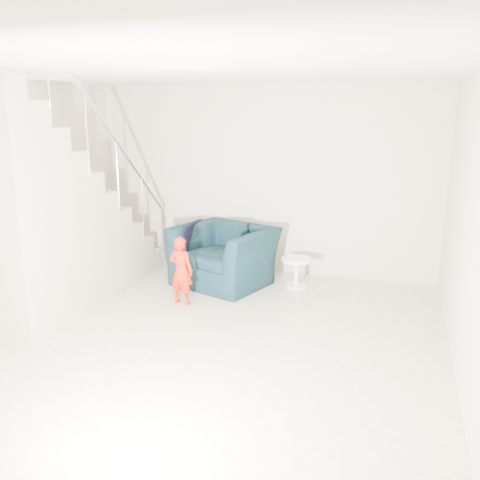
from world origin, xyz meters
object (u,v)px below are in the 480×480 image
at_px(side_table, 296,268).
at_px(staircase, 50,231).
at_px(toddler, 181,271).
at_px(armchair, 224,256).

bearing_deg(side_table, staircase, -148.81).
bearing_deg(toddler, staircase, 28.10).
bearing_deg(side_table, armchair, -171.26).
relative_size(toddler, side_table, 2.10).
bearing_deg(armchair, toddler, -86.75).
xyz_separation_m(toddler, side_table, (1.23, 1.04, -0.15)).
relative_size(side_table, staircase, 0.11).
distance_m(toddler, staircase, 1.61).
bearing_deg(side_table, toddler, -139.75).
distance_m(armchair, side_table, 1.00).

